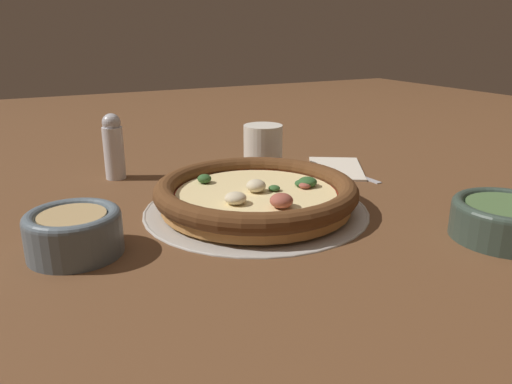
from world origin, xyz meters
name	(u,v)px	position (x,y,z in m)	size (l,w,h in m)	color
ground_plane	(256,210)	(0.00, 0.00, 0.00)	(3.00, 3.00, 0.00)	brown
pizza_tray	(256,208)	(0.00, 0.00, 0.00)	(0.33, 0.33, 0.01)	#B7B2A8
pizza	(256,193)	(0.00, 0.00, 0.03)	(0.30, 0.30, 0.04)	#BC7F42
bowl_near	(74,231)	(0.04, -0.26, 0.03)	(0.11, 0.11, 0.05)	slate
bowl_far	(506,218)	(0.24, 0.24, 0.03)	(0.14, 0.14, 0.05)	#334238
drinking_cup	(263,146)	(-0.21, 0.12, 0.04)	(0.08, 0.08, 0.08)	silver
napkin	(336,167)	(-0.13, 0.24, 0.00)	(0.19, 0.16, 0.01)	beige
fork	(343,170)	(-0.12, 0.24, 0.00)	(0.17, 0.03, 0.00)	#B7B7BC
pepper_shaker	(113,146)	(-0.26, -0.15, 0.06)	(0.04, 0.04, 0.12)	silver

